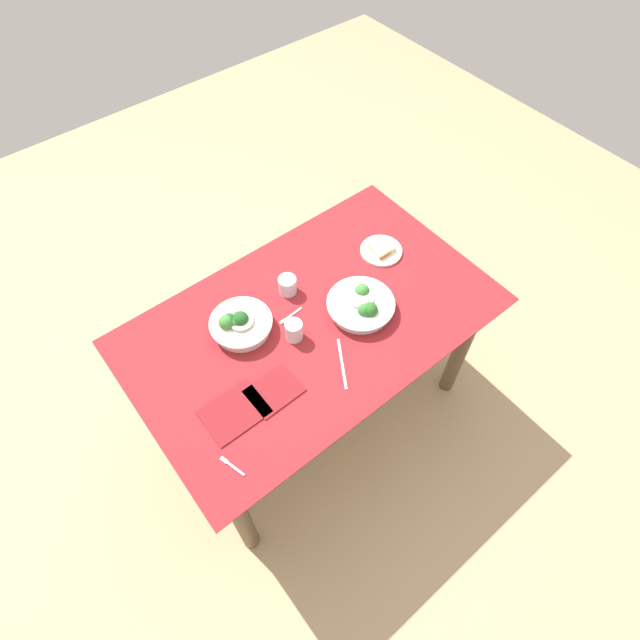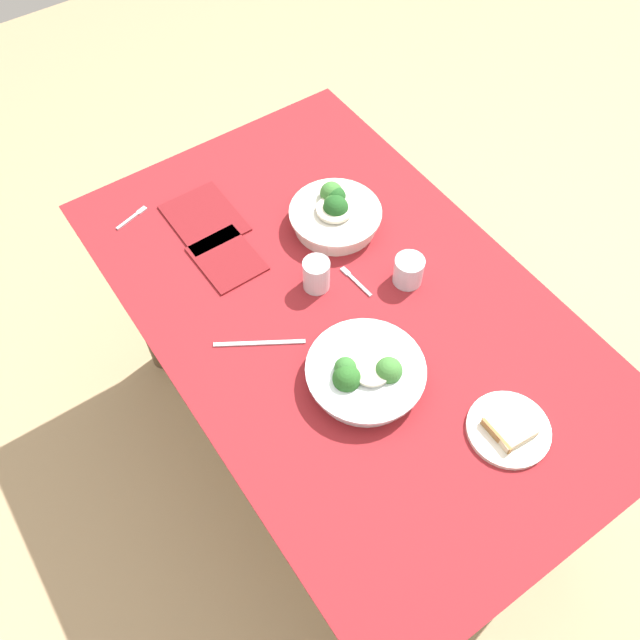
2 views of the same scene
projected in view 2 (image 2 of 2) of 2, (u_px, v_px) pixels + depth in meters
ground_plane at (340, 441)px, 2.27m from camera, size 6.00×6.00×0.00m
dining_table at (346, 336)px, 1.74m from camera, size 1.43×0.89×0.77m
broccoli_bowl_far at (335, 213)px, 1.76m from camera, size 0.24×0.24×0.10m
broccoli_bowl_near at (365, 373)px, 1.50m from camera, size 0.27×0.27×0.09m
bread_side_plate at (509, 429)px, 1.45m from camera, size 0.18×0.18×0.03m
water_glass_center at (316, 275)px, 1.64m from camera, size 0.07×0.07×0.09m
water_glass_side at (409, 271)px, 1.66m from camera, size 0.07×0.07×0.08m
fork_by_far_bowl at (355, 280)px, 1.68m from camera, size 0.11×0.02×0.00m
fork_by_near_bowl at (133, 217)px, 1.80m from camera, size 0.04×0.10×0.00m
table_knife_left at (259, 343)px, 1.58m from camera, size 0.12×0.19×0.00m
napkin_folded_upper at (204, 218)px, 1.80m from camera, size 0.22×0.17×0.01m
napkin_folded_lower at (227, 259)px, 1.72m from camera, size 0.19×0.15×0.01m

